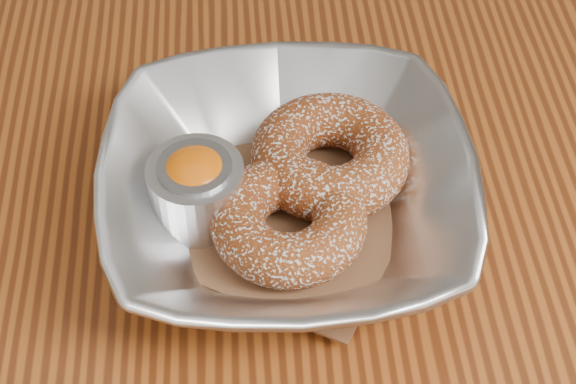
{
  "coord_description": "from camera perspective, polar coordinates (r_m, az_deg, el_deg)",
  "views": [
    {
      "loc": [
        -0.11,
        -0.32,
        1.19
      ],
      "look_at": [
        -0.09,
        0.04,
        0.78
      ],
      "focal_mm": 55.0,
      "sensor_mm": 36.0,
      "label": 1
    }
  ],
  "objects": [
    {
      "name": "table",
      "position": [
        0.64,
        8.32,
        -10.11
      ],
      "size": [
        1.2,
        0.8,
        0.75
      ],
      "color": "brown",
      "rests_on": "ground_plane"
    },
    {
      "name": "serving_bowl",
      "position": [
        0.55,
        0.0,
        -0.11
      ],
      "size": [
        0.23,
        0.23,
        0.06
      ],
      "primitive_type": "imported",
      "color": "silver",
      "rests_on": "table"
    },
    {
      "name": "ramekin",
      "position": [
        0.55,
        -5.92,
        0.29
      ],
      "size": [
        0.06,
        0.06,
        0.05
      ],
      "color": "silver",
      "rests_on": "table"
    },
    {
      "name": "donut_back",
      "position": [
        0.57,
        2.73,
        2.35
      ],
      "size": [
        0.11,
        0.11,
        0.04
      ],
      "primitive_type": "torus",
      "rotation": [
        0.0,
        0.0,
        -0.06
      ],
      "color": "brown",
      "rests_on": "parchment"
    },
    {
      "name": "donut_front",
      "position": [
        0.54,
        0.05,
        -1.85
      ],
      "size": [
        0.11,
        0.11,
        0.03
      ],
      "primitive_type": "torus",
      "rotation": [
        0.0,
        0.0,
        -0.17
      ],
      "color": "brown",
      "rests_on": "parchment"
    },
    {
      "name": "parchment",
      "position": [
        0.56,
        0.0,
        -1.41
      ],
      "size": [
        0.2,
        0.2,
        0.0
      ],
      "primitive_type": "cube",
      "rotation": [
        0.0,
        0.0,
        1.05
      ],
      "color": "brown",
      "rests_on": "table"
    }
  ]
}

